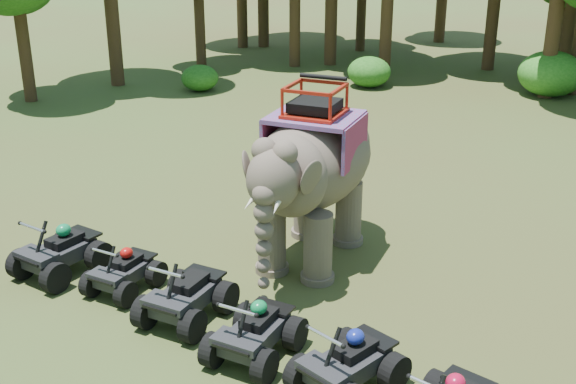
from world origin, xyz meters
name	(u,v)px	position (x,y,z in m)	size (l,w,h in m)	color
ground	(253,294)	(0.00, 0.00, 0.00)	(110.00, 110.00, 0.00)	#47381E
elephant	(312,173)	(-0.05, 2.16, 2.03)	(2.13, 4.83, 4.06)	brown
atv_0	(59,245)	(-3.93, -1.78, 0.68)	(1.35, 1.85, 1.37)	black
atv_1	(123,266)	(-2.26, -1.46, 0.57)	(1.12, 1.53, 1.14)	black
atv_2	(186,289)	(-0.42, -1.50, 0.67)	(1.32, 1.81, 1.34)	black
atv_3	(255,325)	(1.43, -1.68, 0.65)	(1.27, 1.74, 1.29)	black
atv_4	(348,355)	(3.24, -1.48, 0.66)	(1.29, 1.77, 1.31)	black
tree_23	(21,20)	(-17.48, 6.85, 3.30)	(4.62, 4.62, 6.59)	#195114
tree_34	(572,2)	(-1.24, 24.03, 3.52)	(4.93, 4.93, 7.04)	#195114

